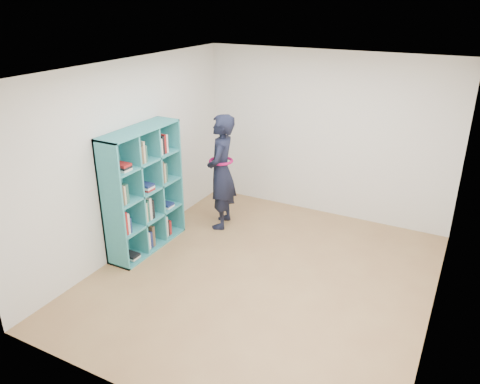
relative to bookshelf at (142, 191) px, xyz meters
The scene contains 9 objects.
floor 2.02m from the bookshelf, ahead, with size 4.50×4.50×0.00m, color #946843.
ceiling 2.53m from the bookshelf, ahead, with size 4.50×4.50×0.00m, color white.
wall_left 0.48m from the bookshelf, 166.65° to the left, with size 0.02×4.50×2.60m, color white.
wall_right 3.86m from the bookshelf, ahead, with size 0.02×4.50×2.60m, color white.
wall_back 2.97m from the bookshelf, 51.39° to the left, with size 4.00×0.02×2.60m, color white.
wall_front 2.90m from the bookshelf, 50.38° to the right, with size 4.00×0.02×2.60m, color white.
bookshelf is the anchor object (origin of this frame).
person 1.26m from the bookshelf, 60.01° to the left, with size 0.58×0.73×1.76m.
smartphone 1.23m from the bookshelf, 67.97° to the left, with size 0.06×0.10×0.14m.
Camera 1 is at (2.10, -4.63, 3.34)m, focal length 35.00 mm.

